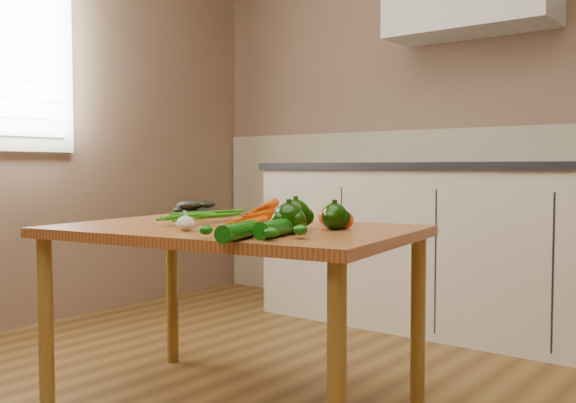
% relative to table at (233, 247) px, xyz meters
% --- Properties ---
extents(room, '(4.04, 5.04, 2.64)m').
position_rel_table_xyz_m(room, '(0.25, -0.44, 0.66)').
color(room, brown).
rests_on(room, ground).
extents(counter_run, '(2.84, 0.64, 1.14)m').
position_rel_table_xyz_m(counter_run, '(0.46, 1.58, -0.13)').
color(counter_run, beige).
rests_on(counter_run, ground).
extents(table, '(1.35, 0.98, 0.66)m').
position_rel_table_xyz_m(table, '(0.00, 0.00, 0.00)').
color(table, '#AE6332').
rests_on(table, ground).
extents(carrot_bunch, '(0.25, 0.21, 0.06)m').
position_rel_table_xyz_m(carrot_bunch, '(-0.02, 0.06, 0.10)').
color(carrot_bunch, '#ED5905').
rests_on(carrot_bunch, table).
extents(leafy_greens, '(0.18, 0.16, 0.09)m').
position_rel_table_xyz_m(leafy_greens, '(-0.42, 0.19, 0.12)').
color(leafy_greens, black).
rests_on(leafy_greens, table).
extents(garlic_bulb, '(0.06, 0.06, 0.05)m').
position_rel_table_xyz_m(garlic_bulb, '(-0.01, -0.22, 0.10)').
color(garlic_bulb, silver).
rests_on(garlic_bulb, table).
extents(pepper_a, '(0.10, 0.10, 0.10)m').
position_rel_table_xyz_m(pepper_a, '(0.25, 0.04, 0.12)').
color(pepper_a, black).
rests_on(pepper_a, table).
extents(pepper_b, '(0.09, 0.09, 0.09)m').
position_rel_table_xyz_m(pepper_b, '(0.35, 0.12, 0.12)').
color(pepper_b, black).
rests_on(pepper_b, table).
extents(pepper_c, '(0.10, 0.10, 0.10)m').
position_rel_table_xyz_m(pepper_c, '(0.31, -0.07, 0.12)').
color(pepper_c, black).
rests_on(pepper_c, table).
extents(tomato_a, '(0.06, 0.06, 0.06)m').
position_rel_table_xyz_m(tomato_a, '(0.19, 0.13, 0.10)').
color(tomato_a, '#961402').
rests_on(tomato_a, table).
extents(tomato_b, '(0.07, 0.07, 0.06)m').
position_rel_table_xyz_m(tomato_b, '(0.23, 0.25, 0.11)').
color(tomato_b, '#D33C05').
rests_on(tomato_b, table).
extents(tomato_c, '(0.07, 0.07, 0.06)m').
position_rel_table_xyz_m(tomato_c, '(0.36, 0.16, 0.10)').
color(tomato_c, '#D33C05').
rests_on(tomato_c, table).
extents(zucchini_a, '(0.09, 0.18, 0.05)m').
position_rel_table_xyz_m(zucchini_a, '(0.34, -0.19, 0.10)').
color(zucchini_a, '#084E08').
rests_on(zucchini_a, table).
extents(zucchini_b, '(0.11, 0.21, 0.05)m').
position_rel_table_xyz_m(zucchini_b, '(0.30, -0.30, 0.10)').
color(zucchini_b, '#084E08').
rests_on(zucchini_b, table).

